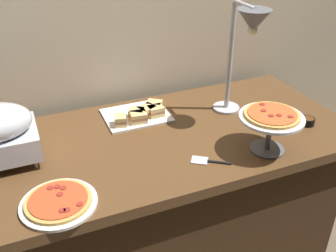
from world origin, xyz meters
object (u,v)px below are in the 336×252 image
sauce_cup_near (308,121)px  serving_spatula (209,161)px  sandwich_platter (141,114)px  heat_lamp (248,33)px  pizza_plate_front (59,202)px  pizza_plate_center (271,120)px

sauce_cup_near → serving_spatula: bearing=-171.0°
sandwich_platter → serving_spatula: (0.14, -0.47, -0.02)m
heat_lamp → pizza_plate_front: bearing=-162.7°
pizza_plate_center → sandwich_platter: 0.66m
heat_lamp → sauce_cup_near: 0.54m
pizza_plate_front → serving_spatula: bearing=2.6°
pizza_plate_front → pizza_plate_center: (0.91, 0.01, 0.14)m
sandwich_platter → sauce_cup_near: sandwich_platter is taller
pizza_plate_front → pizza_plate_center: bearing=0.8°
heat_lamp → pizza_plate_center: (-0.03, -0.28, -0.29)m
heat_lamp → pizza_plate_front: 1.07m
heat_lamp → serving_spatula: (-0.31, -0.26, -0.44)m
heat_lamp → sauce_cup_near: size_ratio=8.36×
sauce_cup_near → serving_spatula: sauce_cup_near is taller
heat_lamp → sandwich_platter: (-0.45, 0.21, -0.42)m
pizza_plate_front → serving_spatula: (0.63, 0.03, -0.01)m
sandwich_platter → serving_spatula: bearing=-73.4°
sandwich_platter → heat_lamp: bearing=-24.9°
sandwich_platter → sauce_cup_near: bearing=-27.3°
sandwich_platter → serving_spatula: size_ratio=2.03×
pizza_plate_front → sandwich_platter: sandwich_platter is taller
heat_lamp → pizza_plate_center: 0.41m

